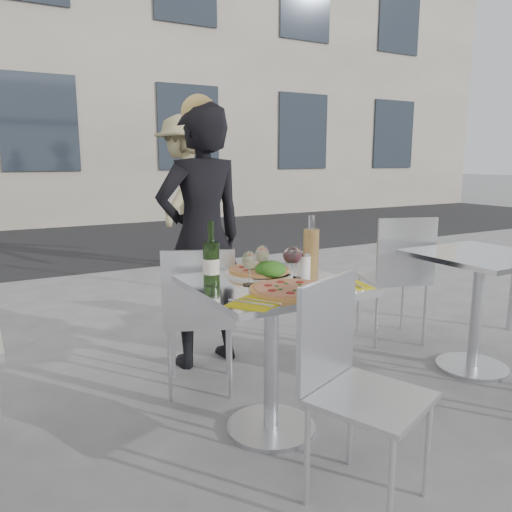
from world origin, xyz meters
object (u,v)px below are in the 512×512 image
pizza_far (259,271)px  salad_plate (270,271)px  chair_far (199,309)px  pizza_near (290,290)px  woman_diner (202,238)px  wineglass_white_b (262,255)px  carafe (311,249)px  wineglass_white_a (249,262)px  napkin_right (347,285)px  pedestrian_b (184,193)px  side_table_right (479,287)px  wineglass_red_b (295,256)px  sugar_shaker (304,263)px  wineglass_red_a (290,256)px  wine_bottle (211,261)px  napkin_left (255,303)px  chair_near (350,372)px  side_chair_rfar (398,269)px  main_table (271,325)px

pizza_far → salad_plate: 0.11m
chair_far → pizza_near: chair_far is taller
woman_diner → wineglass_white_b: 0.84m
carafe → chair_far: bearing=135.9°
carafe → wineglass_white_a: 0.42m
pizza_far → wineglass_white_a: bearing=-131.0°
chair_far → napkin_right: size_ratio=4.10×
pedestrian_b → carafe: (-0.75, -3.69, -0.05)m
side_table_right → wineglass_white_a: (-1.62, 0.01, 0.32)m
salad_plate → wineglass_red_b: 0.14m
napkin_right → sugar_shaker: bearing=106.3°
salad_plate → sugar_shaker: size_ratio=2.06×
woman_diner → wineglass_red_a: 0.92m
wineglass_white_b → side_table_right: bearing=-4.2°
pedestrian_b → wine_bottle: size_ratio=6.23×
pizza_near → wineglass_white_b: bearing=84.1°
woman_diner → carafe: size_ratio=5.69×
pizza_far → napkin_left: size_ratio=1.37×
wine_bottle → sugar_shaker: bearing=-0.7°
side_table_right → pizza_near: size_ratio=2.11×
wineglass_red_b → salad_plate: bearing=153.2°
sugar_shaker → wineglass_red_a: wineglass_red_a is taller
wineglass_white_a → wineglass_red_b: (0.26, 0.01, 0.00)m
salad_plate → wineglass_white_b: bearing=122.3°
pizza_near → wineglass_red_b: (0.16, 0.21, 0.10)m
pizza_near → wine_bottle: (-0.25, 0.27, 0.10)m
salad_plate → wineglass_red_a: size_ratio=1.40×
wineglass_white_a → napkin_right: bearing=-30.6°
salad_plate → carafe: carafe is taller
chair_far → napkin_right: chair_far is taller
chair_near → wineglass_white_a: 0.67m
pedestrian_b → pizza_far: pedestrian_b is taller
wine_bottle → wineglass_red_b: (0.41, -0.06, -0.00)m
chair_far → woman_diner: woman_diner is taller
pizza_far → chair_near: bearing=-90.8°
side_chair_rfar → pizza_near: 1.63m
main_table → side_table_right: bearing=0.0°
side_chair_rfar → carafe: carafe is taller
side_chair_rfar → salad_plate: size_ratio=4.22×
chair_near → wine_bottle: (-0.29, 0.63, 0.35)m
side_chair_rfar → wineglass_red_b: bearing=44.4°
wine_bottle → wineglass_white_a: (0.15, -0.08, -0.00)m
chair_far → carafe: (0.44, -0.43, 0.36)m
pizza_near → wineglass_red_b: 0.28m
wineglass_white_a → wineglass_white_b: size_ratio=1.00×
pedestrian_b → sugar_shaker: bearing=22.8°
chair_far → woman_diner: 0.57m
carafe → napkin_right: (-0.02, -0.32, -0.11)m
chair_near → woman_diner: bearing=67.3°
side_table_right → pizza_far: bearing=173.2°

